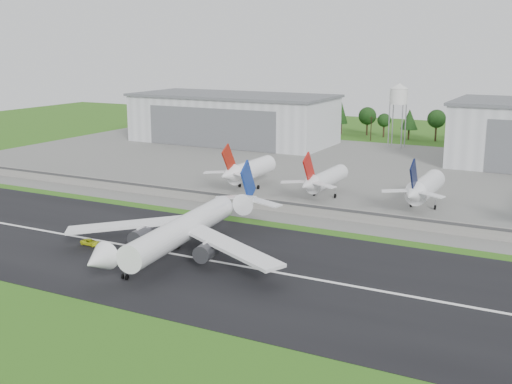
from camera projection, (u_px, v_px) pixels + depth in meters
The scene contains 14 objects.
ground at pixel (176, 273), 133.66m from camera, with size 600.00×600.00×0.00m, color #365F16.
runway at pixel (202, 259), 142.28m from camera, with size 320.00×60.00×0.10m, color black.
runway_centerline at pixel (202, 259), 142.27m from camera, with size 220.00×1.00×0.02m, color white.
apron at pixel (361, 173), 237.23m from camera, with size 320.00×150.00×0.10m, color slate.
blast_fence at pixel (287, 207), 180.72m from camera, with size 240.00×0.61×3.50m.
hangar_west at pixel (233, 118), 309.52m from camera, with size 97.00×44.00×23.20m.
water_tower at pixel (399, 94), 290.06m from camera, with size 8.40×8.40×29.40m.
utility_poles at pixel (415, 144), 306.29m from camera, with size 230.00×3.00×12.00m, color black, non-canonical shape.
treeline at pixel (422, 140), 319.24m from camera, with size 320.00×16.00×22.00m, color black, non-canonical shape.
main_airliner at pixel (181, 236), 143.12m from camera, with size 56.94×59.26×18.17m.
ground_vehicle at pixel (91, 242), 151.91m from camera, with size 2.37×5.15×1.43m, color yellow.
parked_jet_red_a at pixel (247, 170), 209.48m from camera, with size 7.36×31.29×16.84m.
parked_jet_red_b at pixel (323, 180), 197.40m from camera, with size 7.36×31.29×16.39m.
parked_jet_navy at pixel (423, 188), 183.54m from camera, with size 7.36×31.29×16.91m.
Camera 1 is at (73.36, -104.25, 46.73)m, focal length 45.00 mm.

